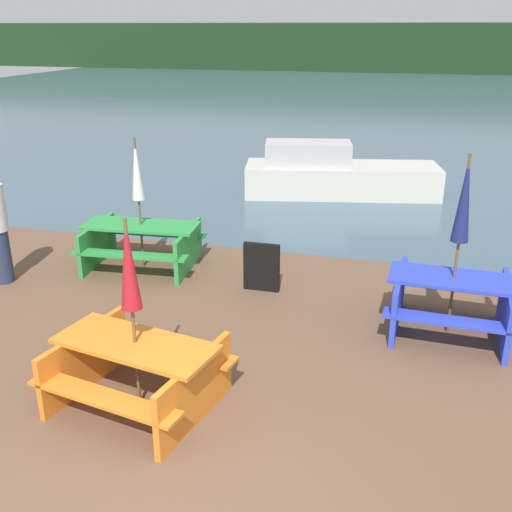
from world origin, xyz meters
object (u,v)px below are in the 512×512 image
picnic_table_orange (137,367)px  umbrella_crimson (129,267)px  boat (335,175)px  signboard (262,267)px  picnic_table_blue (451,300)px  umbrella_white (137,171)px  picnic_table_green (142,241)px  umbrella_navy (464,201)px

picnic_table_orange → umbrella_crimson: bearing=-90.0°
boat → signboard: boat is taller
picnic_table_blue → boat: (-2.40, 6.46, 0.01)m
picnic_table_orange → picnic_table_blue: 4.10m
umbrella_white → picnic_table_orange: bearing=-65.7°
picnic_table_green → signboard: size_ratio=2.63×
picnic_table_orange → umbrella_crimson: 1.12m
umbrella_crimson → signboard: 3.44m
picnic_table_orange → picnic_table_blue: bearing=37.9°
umbrella_navy → umbrella_white: 4.99m
picnic_table_green → boat: size_ratio=0.42×
picnic_table_green → umbrella_crimson: umbrella_crimson is taller
picnic_table_green → signboard: bearing=-11.4°
picnic_table_blue → umbrella_white: size_ratio=0.78×
umbrella_white → signboard: size_ratio=2.88×
picnic_table_orange → umbrella_navy: (3.23, 2.52, 1.34)m
picnic_table_blue → signboard: size_ratio=2.24×
umbrella_crimson → boat: 9.08m
signboard → picnic_table_blue: bearing=-13.8°
boat → umbrella_navy: bearing=-81.1°
picnic_table_blue → picnic_table_green: picnic_table_blue is taller
umbrella_crimson → boat: umbrella_crimson is taller
umbrella_navy → umbrella_white: bearing=167.3°
picnic_table_green → umbrella_crimson: 4.12m
picnic_table_green → umbrella_crimson: bearing=-65.7°
boat → umbrella_white: bearing=-126.2°
picnic_table_blue → umbrella_navy: umbrella_navy is taller
picnic_table_orange → umbrella_white: 4.14m
picnic_table_orange → signboard: 3.23m
picnic_table_green → umbrella_crimson: (1.64, -3.62, 1.12)m
picnic_table_orange → signboard: (0.52, 3.18, -0.07)m
umbrella_crimson → umbrella_navy: umbrella_navy is taller
umbrella_white → picnic_table_blue: bearing=-12.7°
picnic_table_orange → umbrella_crimson: (0.00, -0.00, 1.12)m
picnic_table_orange → umbrella_white: bearing=114.3°
picnic_table_green → boat: bearing=65.3°
picnic_table_blue → signboard: 2.79m
umbrella_navy → umbrella_white: size_ratio=1.10×
picnic_table_blue → signboard: picnic_table_blue is taller
picnic_table_orange → umbrella_navy: 4.31m
picnic_table_blue → umbrella_crimson: umbrella_crimson is taller
umbrella_crimson → boat: bearing=84.7°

